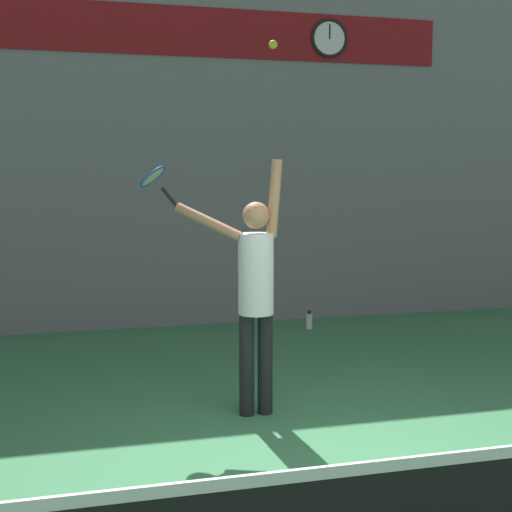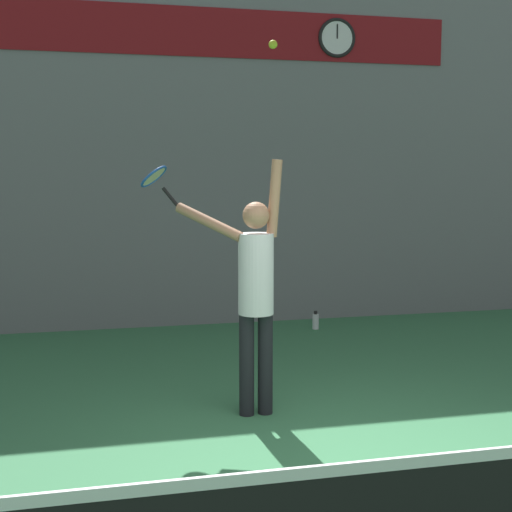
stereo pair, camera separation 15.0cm
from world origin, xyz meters
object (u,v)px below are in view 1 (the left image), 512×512
tennis_player (255,286)px  tennis_racket (154,179)px  water_bottle (309,321)px  tennis_ball (273,44)px  scoreboard_clock (329,38)px

tennis_player → tennis_racket: 1.29m
water_bottle → tennis_ball: bearing=-114.3°
tennis_player → tennis_ball: 2.02m
tennis_ball → water_bottle: bearing=65.7°
tennis_racket → tennis_ball: size_ratio=5.43×
scoreboard_clock → tennis_player: size_ratio=0.24×
tennis_player → water_bottle: tennis_player is taller
tennis_player → tennis_ball: (0.14, -0.07, 2.01)m
water_bottle → tennis_racket: bearing=-131.9°
tennis_player → tennis_racket: size_ratio=5.68×
scoreboard_clock → tennis_racket: bearing=-131.1°
tennis_ball → tennis_racket: bearing=149.3°
tennis_ball → scoreboard_clock: bearing=63.3°
scoreboard_clock → water_bottle: (-0.47, -0.62, -3.85)m
tennis_player → tennis_ball: size_ratio=30.87×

